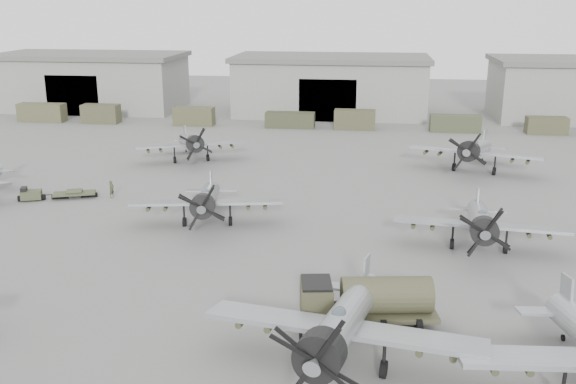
# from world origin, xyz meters

# --- Properties ---
(ground) EXTENTS (220.00, 220.00, 0.00)m
(ground) POSITION_xyz_m (0.00, 0.00, 0.00)
(ground) COLOR #555552
(ground) RESTS_ON ground
(hangar_left) EXTENTS (29.00, 14.80, 8.70)m
(hangar_left) POSITION_xyz_m (-38.00, 61.96, 4.37)
(hangar_left) COLOR gray
(hangar_left) RESTS_ON ground
(hangar_center) EXTENTS (29.00, 14.80, 8.70)m
(hangar_center) POSITION_xyz_m (0.00, 61.96, 4.37)
(hangar_center) COLOR gray
(hangar_center) RESTS_ON ground
(support_truck_0) EXTENTS (6.59, 2.20, 2.58)m
(support_truck_0) POSITION_xyz_m (-40.29, 50.00, 1.29)
(support_truck_0) COLOR #4A4B31
(support_truck_0) RESTS_ON ground
(support_truck_1) EXTENTS (5.18, 2.20, 2.61)m
(support_truck_1) POSITION_xyz_m (-31.51, 50.00, 1.31)
(support_truck_1) COLOR #43422C
(support_truck_1) RESTS_ON ground
(support_truck_2) EXTENTS (5.51, 2.20, 2.50)m
(support_truck_2) POSITION_xyz_m (-18.04, 50.00, 1.25)
(support_truck_2) COLOR #46462E
(support_truck_2) RESTS_ON ground
(support_truck_3) EXTENTS (6.64, 2.20, 2.08)m
(support_truck_3) POSITION_xyz_m (-4.68, 50.00, 1.04)
(support_truck_3) COLOR #383A26
(support_truck_3) RESTS_ON ground
(support_truck_4) EXTENTS (5.46, 2.20, 2.60)m
(support_truck_4) POSITION_xyz_m (4.05, 50.00, 1.30)
(support_truck_4) COLOR #42422B
(support_truck_4) RESTS_ON ground
(support_truck_5) EXTENTS (6.50, 2.20, 2.19)m
(support_truck_5) POSITION_xyz_m (17.18, 50.00, 1.09)
(support_truck_5) COLOR #3A402A
(support_truck_5) RESTS_ON ground
(support_truck_6) EXTENTS (5.09, 2.20, 2.20)m
(support_truck_6) POSITION_xyz_m (28.72, 50.00, 1.10)
(support_truck_6) COLOR #42422B
(support_truck_6) RESTS_ON ground
(aircraft_near_1) EXTENTS (13.25, 11.93, 5.26)m
(aircraft_near_1) POSITION_xyz_m (5.18, -8.98, 2.39)
(aircraft_near_1) COLOR #9A9EA3
(aircraft_near_1) RESTS_ON ground
(aircraft_mid_1) EXTENTS (11.71, 10.54, 4.65)m
(aircraft_mid_1) POSITION_xyz_m (-5.94, 9.76, 2.11)
(aircraft_mid_1) COLOR gray
(aircraft_mid_1) RESTS_ON ground
(aircraft_mid_2) EXTENTS (11.84, 10.65, 4.71)m
(aircraft_mid_2) POSITION_xyz_m (13.84, 7.15, 2.14)
(aircraft_mid_2) COLOR gray
(aircraft_mid_2) RESTS_ON ground
(aircraft_far_0) EXTENTS (11.48, 10.39, 4.68)m
(aircraft_far_0) POSITION_xyz_m (-12.66, 29.34, 2.13)
(aircraft_far_0) COLOR gray
(aircraft_far_0) RESTS_ON ground
(aircraft_far_1) EXTENTS (13.02, 11.72, 5.21)m
(aircraft_far_1) POSITION_xyz_m (16.55, 28.57, 2.37)
(aircraft_far_1) COLOR #9EA2A7
(aircraft_far_1) RESTS_ON ground
(fuel_tanker) EXTENTS (7.42, 4.05, 2.76)m
(fuel_tanker) POSITION_xyz_m (6.28, -4.47, 1.58)
(fuel_tanker) COLOR #41412A
(fuel_tanker) RESTS_ON ground
(tug_trailer) EXTENTS (6.21, 3.14, 1.24)m
(tug_trailer) POSITION_xyz_m (-21.36, 14.66, 0.47)
(tug_trailer) COLOR #3D432C
(tug_trailer) RESTS_ON ground
(ground_crew) EXTENTS (0.52, 0.65, 1.54)m
(ground_crew) POSITION_xyz_m (-16.08, 15.94, 0.77)
(ground_crew) COLOR #3E412A
(ground_crew) RESTS_ON ground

